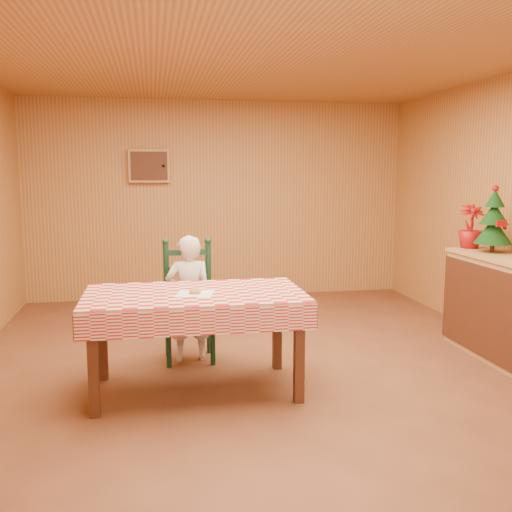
{
  "coord_description": "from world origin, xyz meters",
  "views": [
    {
      "loc": [
        -0.87,
        -4.59,
        1.66
      ],
      "look_at": [
        0.0,
        0.2,
        0.95
      ],
      "focal_mm": 40.0,
      "sensor_mm": 36.0,
      "label": 1
    }
  ],
  "objects": [
    {
      "name": "donut",
      "position": [
        -0.57,
        -0.42,
        0.79
      ],
      "size": [
        0.12,
        0.12,
        0.03
      ],
      "primitive_type": "torus",
      "rotation": [
        0.0,
        0.0,
        -0.42
      ],
      "color": "#C68847",
      "rests_on": "napkin"
    },
    {
      "name": "seated_child",
      "position": [
        -0.57,
        0.36,
        0.56
      ],
      "size": [
        0.41,
        0.27,
        1.12
      ],
      "primitive_type": "imported",
      "rotation": [
        0.0,
        0.0,
        3.14
      ],
      "color": "silver",
      "rests_on": "ground"
    },
    {
      "name": "napkin",
      "position": [
        -0.57,
        -0.42,
        0.77
      ],
      "size": [
        0.31,
        0.31,
        0.0
      ],
      "primitive_type": "cube",
      "rotation": [
        0.0,
        0.0,
        -0.22
      ],
      "color": "white",
      "rests_on": "dining_table"
    },
    {
      "name": "ground",
      "position": [
        0.0,
        0.0,
        0.0
      ],
      "size": [
        6.0,
        6.0,
        0.0
      ],
      "primitive_type": "plane",
      "color": "brown",
      "rests_on": "ground"
    },
    {
      "name": "shelf_unit",
      "position": [
        2.23,
        -0.05,
        0.47
      ],
      "size": [
        0.54,
        1.24,
        0.93
      ],
      "color": "tan",
      "rests_on": "ground"
    },
    {
      "name": "dining_table",
      "position": [
        -0.57,
        -0.37,
        0.69
      ],
      "size": [
        1.66,
        0.96,
        0.77
      ],
      "color": "#4E2614",
      "rests_on": "ground"
    },
    {
      "name": "cabin_walls",
      "position": [
        -0.0,
        0.53,
        1.83
      ],
      "size": [
        5.1,
        6.05,
        2.65
      ],
      "color": "#BD8444",
      "rests_on": "ground"
    },
    {
      "name": "flower_arrangement",
      "position": [
        2.19,
        0.5,
        1.14
      ],
      "size": [
        0.27,
        0.27,
        0.43
      ],
      "primitive_type": "imported",
      "rotation": [
        0.0,
        0.0,
        -0.15
      ],
      "color": "#A10E0F",
      "rests_on": "shelf_unit"
    },
    {
      "name": "christmas_tree",
      "position": [
        2.24,
        0.2,
        1.21
      ],
      "size": [
        0.34,
        0.34,
        0.62
      ],
      "color": "#4E2614",
      "rests_on": "shelf_unit"
    },
    {
      "name": "ladder_chair",
      "position": [
        -0.57,
        0.42,
        0.5
      ],
      "size": [
        0.44,
        0.4,
        1.08
      ],
      "color": "black",
      "rests_on": "ground"
    }
  ]
}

